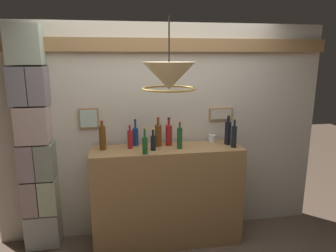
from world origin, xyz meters
The scene contains 15 objects.
panelled_rear_partition centered at (0.00, 1.10, 1.27)m, with size 3.71×0.15×2.41m.
stone_pillar centered at (-1.36, 0.97, 1.16)m, with size 0.36×0.30×2.34m.
bar_shelf_unit centered at (0.00, 0.80, 0.55)m, with size 1.61×0.44×1.10m, color #9E7547.
liquor_bottle_scotch centered at (0.03, 0.89, 1.22)m, with size 0.07×0.07×0.31m.
liquor_bottle_whiskey centered at (-0.25, 0.64, 1.20)m, with size 0.05×0.05×0.27m.
liquor_bottle_tequila centered at (-0.16, 0.74, 1.19)m, with size 0.05×0.05×0.23m.
liquor_bottle_gin centered at (-0.39, 0.85, 1.20)m, with size 0.06×0.06×0.25m.
liquor_bottle_bourbon centered at (0.70, 0.71, 1.23)m, with size 0.06×0.06×0.32m.
liquor_bottle_rum centered at (-0.67, 0.85, 1.23)m, with size 0.07×0.07×0.31m.
liquor_bottle_rye centered at (-0.08, 0.88, 1.23)m, with size 0.07×0.07×0.32m.
liquor_bottle_port centered at (-0.33, 0.95, 1.21)m, with size 0.06×0.06×0.29m.
liquor_bottle_vodka centered at (0.68, 0.83, 1.24)m, with size 0.07×0.07×0.34m.
liquor_bottle_vermouth centered at (0.13, 0.76, 1.22)m, with size 0.06×0.06×0.28m.
glass_tumbler_rocks centered at (0.54, 0.94, 1.14)m, with size 0.08×0.08×0.08m.
pendant_lamp centered at (-0.10, 0.13, 1.90)m, with size 0.43×0.43×0.56m.
Camera 1 is at (-0.50, -2.24, 2.05)m, focal length 32.34 mm.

